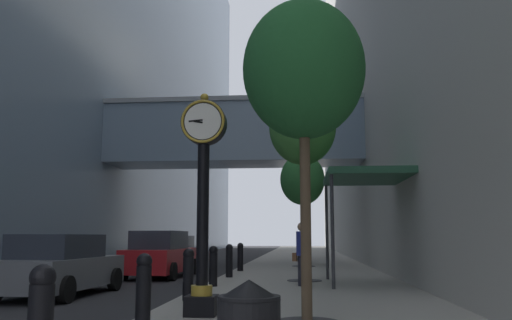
{
  "coord_description": "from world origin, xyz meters",
  "views": [
    {
      "loc": [
        2.89,
        -1.85,
        1.54
      ],
      "look_at": [
        0.91,
        20.98,
        4.9
      ],
      "focal_mm": 36.61,
      "sensor_mm": 36.0,
      "label": 1
    }
  ],
  "objects_px": {
    "street_tree_near": "(304,71)",
    "bollard_second": "(144,288)",
    "bollard_fifth": "(229,260)",
    "car_grey_far": "(60,266)",
    "bollard_fourth": "(213,265)",
    "street_tree_mid_near": "(302,128)",
    "street_tree_far": "(302,184)",
    "pedestrian_walking": "(302,252)",
    "car_red_mid": "(161,255)",
    "street_tree_mid_far": "(302,180)",
    "car_blue_near": "(174,253)",
    "bollard_third": "(188,273)",
    "street_clock": "(203,191)",
    "bollard_sixth": "(240,256)"
  },
  "relations": [
    {
      "from": "pedestrian_walking",
      "to": "car_grey_far",
      "type": "relative_size",
      "value": 0.41
    },
    {
      "from": "street_tree_far",
      "to": "car_grey_far",
      "type": "bearing_deg",
      "value": -107.86
    },
    {
      "from": "street_tree_near",
      "to": "street_tree_mid_far",
      "type": "height_order",
      "value": "street_tree_near"
    },
    {
      "from": "street_tree_near",
      "to": "bollard_third",
      "type": "bearing_deg",
      "value": 133.33
    },
    {
      "from": "bollard_sixth",
      "to": "street_tree_near",
      "type": "bearing_deg",
      "value": -78.48
    },
    {
      "from": "bollard_third",
      "to": "bollard_sixth",
      "type": "relative_size",
      "value": 1.0
    },
    {
      "from": "pedestrian_walking",
      "to": "car_red_mid",
      "type": "bearing_deg",
      "value": 139.83
    },
    {
      "from": "bollard_fifth",
      "to": "street_tree_far",
      "type": "height_order",
      "value": "street_tree_far"
    },
    {
      "from": "street_clock",
      "to": "bollard_second",
      "type": "relative_size",
      "value": 3.6
    },
    {
      "from": "car_red_mid",
      "to": "pedestrian_walking",
      "type": "bearing_deg",
      "value": -40.17
    },
    {
      "from": "bollard_third",
      "to": "street_tree_mid_far",
      "type": "xyz_separation_m",
      "value": [
        2.58,
        13.5,
        3.49
      ]
    },
    {
      "from": "bollard_fourth",
      "to": "car_blue_near",
      "type": "xyz_separation_m",
      "value": [
        -3.63,
        10.03,
        0.03
      ]
    },
    {
      "from": "bollard_third",
      "to": "street_tree_mid_near",
      "type": "bearing_deg",
      "value": 64.35
    },
    {
      "from": "street_clock",
      "to": "bollard_sixth",
      "type": "xyz_separation_m",
      "value": [
        -0.71,
        12.07,
        -1.64
      ]
    },
    {
      "from": "street_tree_far",
      "to": "car_blue_near",
      "type": "distance_m",
      "value": 11.12
    },
    {
      "from": "bollard_fifth",
      "to": "car_grey_far",
      "type": "distance_m",
      "value": 6.15
    },
    {
      "from": "car_grey_far",
      "to": "bollard_third",
      "type": "bearing_deg",
      "value": -25.28
    },
    {
      "from": "street_tree_mid_far",
      "to": "car_red_mid",
      "type": "distance_m",
      "value": 8.34
    },
    {
      "from": "street_clock",
      "to": "bollard_third",
      "type": "distance_m",
      "value": 2.78
    },
    {
      "from": "street_tree_mid_near",
      "to": "car_blue_near",
      "type": "xyz_separation_m",
      "value": [
        -6.21,
        7.97,
        -4.32
      ]
    },
    {
      "from": "street_tree_far",
      "to": "car_red_mid",
      "type": "relative_size",
      "value": 1.31
    },
    {
      "from": "bollard_second",
      "to": "street_tree_mid_far",
      "type": "distance_m",
      "value": 17.37
    },
    {
      "from": "street_tree_near",
      "to": "street_tree_mid_near",
      "type": "height_order",
      "value": "street_tree_mid_near"
    },
    {
      "from": "street_tree_near",
      "to": "street_tree_mid_near",
      "type": "distance_m",
      "value": 8.15
    },
    {
      "from": "pedestrian_walking",
      "to": "car_grey_far",
      "type": "bearing_deg",
      "value": -163.91
    },
    {
      "from": "street_clock",
      "to": "bollard_second",
      "type": "distance_m",
      "value": 2.15
    },
    {
      "from": "bollard_sixth",
      "to": "street_tree_mid_far",
      "type": "height_order",
      "value": "street_tree_mid_far"
    },
    {
      "from": "bollard_third",
      "to": "pedestrian_walking",
      "type": "xyz_separation_m",
      "value": [
        2.52,
        3.62,
        0.37
      ]
    },
    {
      "from": "street_tree_near",
      "to": "street_tree_far",
      "type": "xyz_separation_m",
      "value": [
        -0.0,
        24.36,
        0.43
      ]
    },
    {
      "from": "bollard_fourth",
      "to": "street_tree_near",
      "type": "relative_size",
      "value": 0.21
    },
    {
      "from": "bollard_second",
      "to": "street_tree_mid_near",
      "type": "distance_m",
      "value": 10.06
    },
    {
      "from": "bollard_second",
      "to": "street_tree_near",
      "type": "distance_m",
      "value": 4.53
    },
    {
      "from": "car_red_mid",
      "to": "street_tree_near",
      "type": "bearing_deg",
      "value": -63.5
    },
    {
      "from": "bollard_fifth",
      "to": "street_tree_mid_far",
      "type": "xyz_separation_m",
      "value": [
        2.58,
        6.87,
        3.49
      ]
    },
    {
      "from": "street_clock",
      "to": "pedestrian_walking",
      "type": "distance_m",
      "value": 6.16
    },
    {
      "from": "car_grey_far",
      "to": "street_tree_mid_far",
      "type": "bearing_deg",
      "value": 61.37
    },
    {
      "from": "bollard_fourth",
      "to": "street_tree_mid_near",
      "type": "distance_m",
      "value": 5.47
    },
    {
      "from": "bollard_fourth",
      "to": "bollard_sixth",
      "type": "height_order",
      "value": "same"
    },
    {
      "from": "street_tree_mid_far",
      "to": "pedestrian_walking",
      "type": "bearing_deg",
      "value": -90.39
    },
    {
      "from": "car_grey_far",
      "to": "street_tree_mid_near",
      "type": "bearing_deg",
      "value": 29.3
    },
    {
      "from": "street_tree_mid_near",
      "to": "pedestrian_walking",
      "type": "distance_m",
      "value": 4.36
    },
    {
      "from": "street_tree_mid_near",
      "to": "car_grey_far",
      "type": "xyz_separation_m",
      "value": [
        -6.39,
        -3.58,
        -4.31
      ]
    },
    {
      "from": "street_tree_mid_near",
      "to": "bollard_sixth",
      "type": "bearing_deg",
      "value": 119.51
    },
    {
      "from": "bollard_third",
      "to": "street_tree_far",
      "type": "bearing_deg",
      "value": 83.18
    },
    {
      "from": "street_tree_mid_far",
      "to": "bollard_second",
      "type": "bearing_deg",
      "value": -98.74
    },
    {
      "from": "bollard_sixth",
      "to": "street_clock",
      "type": "bearing_deg",
      "value": -86.64
    },
    {
      "from": "pedestrian_walking",
      "to": "car_blue_near",
      "type": "bearing_deg",
      "value": 122.27
    },
    {
      "from": "street_tree_far",
      "to": "car_blue_near",
      "type": "height_order",
      "value": "street_tree_far"
    },
    {
      "from": "bollard_third",
      "to": "car_red_mid",
      "type": "height_order",
      "value": "car_red_mid"
    },
    {
      "from": "street_tree_near",
      "to": "bollard_second",
      "type": "bearing_deg",
      "value": -167.44
    }
  ]
}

